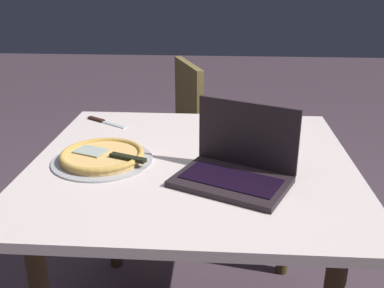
{
  "coord_description": "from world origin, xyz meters",
  "views": [
    {
      "loc": [
        -0.09,
        1.33,
        1.32
      ],
      "look_at": [
        -0.0,
        0.08,
        0.82
      ],
      "focal_mm": 41.04,
      "sensor_mm": 36.0,
      "label": 1
    }
  ],
  "objects": [
    {
      "name": "pizza_plate",
      "position": [
        -0.17,
        -0.23,
        0.75
      ],
      "size": [
        0.23,
        0.23,
        0.04
      ],
      "color": "white",
      "rests_on": "dining_table"
    },
    {
      "name": "laptop",
      "position": [
        -0.14,
        0.14,
        0.78
      ],
      "size": [
        0.39,
        0.34,
        0.22
      ],
      "color": "black",
      "rests_on": "dining_table"
    },
    {
      "name": "dining_table",
      "position": [
        0.0,
        0.0,
        0.65
      ],
      "size": [
        1.06,
        1.01,
        0.74
      ],
      "color": "beige",
      "rests_on": "ground_plane"
    },
    {
      "name": "pizza_tray",
      "position": [
        0.3,
        0.03,
        0.75
      ],
      "size": [
        0.33,
        0.33,
        0.04
      ],
      "color": "#A2A3AA",
      "rests_on": "dining_table"
    },
    {
      "name": "chair_near",
      "position": [
        0.2,
        -0.91,
        0.5
      ],
      "size": [
        0.57,
        0.57,
        0.87
      ],
      "color": "brown",
      "rests_on": "ground_plane"
    },
    {
      "name": "table_knife",
      "position": [
        0.4,
        -0.36,
        0.74
      ],
      "size": [
        0.19,
        0.13,
        0.01
      ],
      "color": "silver",
      "rests_on": "dining_table"
    }
  ]
}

